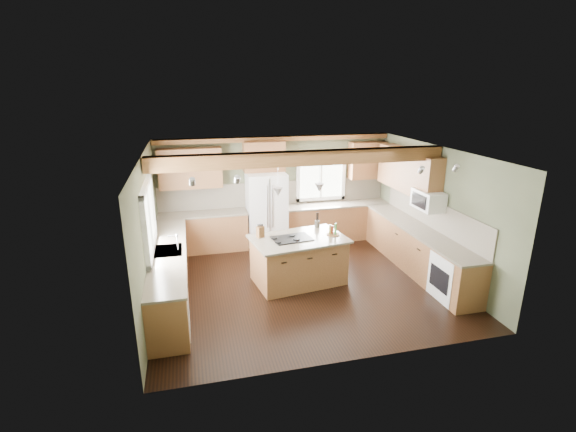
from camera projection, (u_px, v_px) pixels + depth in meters
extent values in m
plane|color=black|center=(302.00, 283.00, 8.25)|extent=(5.60, 5.60, 0.00)
plane|color=silver|center=(304.00, 152.00, 7.46)|extent=(5.60, 5.60, 0.00)
plane|color=#494F38|center=(275.00, 189.00, 10.17)|extent=(5.60, 0.00, 5.60)
plane|color=#494F38|center=(148.00, 233.00, 7.22)|extent=(0.00, 5.00, 5.00)
plane|color=#494F38|center=(435.00, 210.00, 8.49)|extent=(0.00, 5.00, 5.00)
cube|color=#513117|center=(302.00, 158.00, 7.59)|extent=(5.55, 0.26, 0.26)
cube|color=#513117|center=(276.00, 139.00, 9.70)|extent=(5.55, 0.20, 0.10)
cube|color=brown|center=(276.00, 193.00, 10.18)|extent=(5.58, 0.03, 0.58)
cube|color=brown|center=(433.00, 214.00, 8.56)|extent=(0.03, 3.70, 0.58)
cube|color=brown|center=(204.00, 233.00, 9.75)|extent=(2.02, 0.60, 0.88)
cube|color=#474034|center=(202.00, 214.00, 9.61)|extent=(2.06, 0.64, 0.04)
cube|color=brown|center=(336.00, 222.00, 10.49)|extent=(2.62, 0.60, 0.88)
cube|color=#474034|center=(337.00, 204.00, 10.35)|extent=(2.66, 0.64, 0.04)
cube|color=brown|center=(170.00, 275.00, 7.60)|extent=(0.60, 3.70, 0.88)
cube|color=#474034|center=(168.00, 251.00, 7.46)|extent=(0.64, 3.74, 0.04)
cube|color=brown|center=(417.00, 250.00, 8.73)|extent=(0.60, 3.70, 0.88)
cube|color=#474034|center=(419.00, 229.00, 8.59)|extent=(0.64, 3.74, 0.04)
cube|color=brown|center=(190.00, 168.00, 9.36)|extent=(1.40, 0.35, 0.90)
cube|color=brown|center=(264.00, 156.00, 9.68)|extent=(0.96, 0.35, 0.70)
cube|color=brown|center=(408.00, 171.00, 9.09)|extent=(0.35, 2.20, 0.90)
cube|color=brown|center=(367.00, 160.00, 10.33)|extent=(0.90, 0.35, 0.90)
cube|color=white|center=(148.00, 218.00, 7.20)|extent=(0.04, 1.60, 1.05)
cube|color=white|center=(321.00, 177.00, 10.34)|extent=(1.10, 0.04, 1.00)
cube|color=#262628|center=(168.00, 251.00, 7.46)|extent=(0.50, 0.65, 0.03)
cylinder|color=#B2B2B7|center=(177.00, 243.00, 7.45)|extent=(0.02, 0.02, 0.28)
cube|color=white|center=(169.00, 311.00, 6.40)|extent=(0.60, 0.60, 0.84)
cube|color=white|center=(454.00, 277.00, 7.53)|extent=(0.60, 0.72, 0.84)
cube|color=white|center=(428.00, 200.00, 8.32)|extent=(0.40, 0.70, 0.38)
cone|color=#B2B2B7|center=(278.00, 192.00, 7.61)|extent=(0.18, 0.18, 0.16)
cone|color=#B2B2B7|center=(319.00, 188.00, 7.91)|extent=(0.18, 0.18, 0.16)
cube|color=white|center=(267.00, 210.00, 9.87)|extent=(0.90, 0.74, 1.80)
cube|color=brown|center=(298.00, 261.00, 8.20)|extent=(1.81, 1.27, 0.88)
cube|color=#474034|center=(299.00, 239.00, 8.06)|extent=(1.94, 1.39, 0.04)
cube|color=black|center=(292.00, 238.00, 8.00)|extent=(0.79, 0.59, 0.02)
cube|color=brown|center=(260.00, 232.00, 8.06)|extent=(0.16, 0.15, 0.22)
cylinder|color=#38302C|center=(317.00, 224.00, 8.65)|extent=(0.13, 0.13, 0.14)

